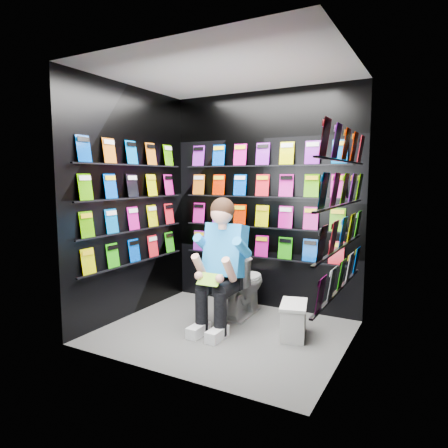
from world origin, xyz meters
The scene contains 14 objects.
floor centered at (0.00, 0.00, 0.00)m, with size 2.40×2.40×0.00m, color #575755.
ceiling centered at (0.00, 0.00, 2.60)m, with size 2.40×2.40×0.00m, color white.
wall_back centered at (0.00, 1.00, 1.30)m, with size 2.40×0.04×2.60m, color black.
wall_front centered at (0.00, -1.00, 1.30)m, with size 2.40×0.04×2.60m, color black.
wall_left centered at (-1.20, 0.00, 1.30)m, with size 0.04×2.00×2.60m, color black.
wall_right centered at (1.20, 0.00, 1.30)m, with size 0.04×2.00×2.60m, color black.
comics_back centered at (0.00, 0.97, 1.31)m, with size 2.10×0.06×1.37m, color red, non-canonical shape.
comics_left centered at (-1.17, 0.00, 1.31)m, with size 0.06×1.70×1.37m, color red, non-canonical shape.
comics_right centered at (1.17, 0.00, 1.31)m, with size 0.06×1.70×1.37m, color red, non-canonical shape.
toilet centered at (-0.08, 0.58, 0.37)m, with size 0.42×0.75×0.73m, color white.
longbox centered at (0.67, 0.24, 0.16)m, with size 0.23×0.42×0.31m, color silver.
longbox_lid centered at (0.67, 0.24, 0.33)m, with size 0.25×0.44×0.03m, color silver.
reader centered at (-0.08, 0.20, 0.80)m, with size 0.57×0.83×1.53m, color #227FD0, non-canonical shape.
held_comic centered at (-0.08, -0.15, 0.58)m, with size 0.24×0.01×0.16m, color green.
Camera 1 is at (1.90, -3.46, 1.59)m, focal length 32.00 mm.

